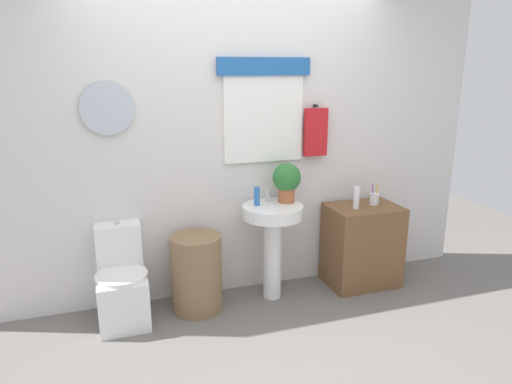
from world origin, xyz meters
TOP-DOWN VIEW (x-y plane):
  - ground_plane at (0.00, 0.00)m, footprint 8.00×8.00m
  - back_wall at (0.00, 1.15)m, footprint 4.40×0.18m
  - toilet at (-0.97, 0.89)m, footprint 0.38×0.51m
  - laundry_hamper at (-0.40, 0.85)m, footprint 0.40×0.40m
  - pedestal_sink at (0.24, 0.85)m, footprint 0.49×0.49m
  - faucet at (0.24, 0.97)m, footprint 0.03×0.03m
  - wooden_cabinet at (1.08, 0.85)m, footprint 0.61×0.44m
  - soap_bottle at (0.12, 0.90)m, footprint 0.05×0.05m
  - potted_plant at (0.38, 0.91)m, footprint 0.23×0.23m
  - lotion_bottle at (0.98, 0.81)m, footprint 0.05×0.05m
  - toothbrush_cup at (1.19, 0.87)m, footprint 0.08×0.08m

SIDE VIEW (x-z plane):
  - ground_plane at x=0.00m, z-range 0.00..0.00m
  - toilet at x=-0.97m, z-range -0.09..0.65m
  - laundry_hamper at x=-0.40m, z-range 0.00..0.62m
  - wooden_cabinet at x=1.08m, z-range 0.00..0.72m
  - pedestal_sink at x=0.24m, z-range 0.19..1.00m
  - toothbrush_cup at x=1.19m, z-range 0.68..0.86m
  - lotion_bottle at x=0.98m, z-range 0.72..0.91m
  - faucet at x=0.24m, z-range 0.81..0.91m
  - soap_bottle at x=0.12m, z-range 0.81..0.96m
  - potted_plant at x=0.38m, z-range 0.83..1.16m
  - back_wall at x=0.00m, z-range 0.01..2.61m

